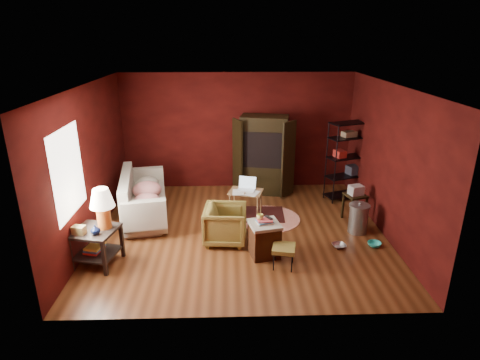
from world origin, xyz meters
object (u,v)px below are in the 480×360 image
object	(u,v)px
wire_shelving	(347,157)
side_table	(99,220)
hamper	(264,238)
laptop_desk	(246,193)
tv_armoire	(264,154)
armchair	(226,223)
sofa	(143,201)

from	to	relation	value
wire_shelving	side_table	bearing A→B (deg)	-171.33
hamper	laptop_desk	size ratio (longest dim) A/B	0.85
tv_armoire	wire_shelving	xyz separation A→B (m)	(1.86, -0.44, 0.02)
laptop_desk	side_table	bearing A→B (deg)	-129.96
armchair	wire_shelving	distance (m)	3.46
hamper	wire_shelving	distance (m)	3.33
hamper	laptop_desk	xyz separation A→B (m)	(-0.25, 1.59, 0.19)
laptop_desk	tv_armoire	world-z (taller)	tv_armoire
hamper	tv_armoire	bearing A→B (deg)	85.51
armchair	side_table	distance (m)	2.20
sofa	laptop_desk	world-z (taller)	laptop_desk
side_table	wire_shelving	xyz separation A→B (m)	(4.82, 2.66, 0.20)
sofa	wire_shelving	world-z (taller)	wire_shelving
armchair	hamper	world-z (taller)	armchair
laptop_desk	wire_shelving	xyz separation A→B (m)	(2.34, 0.91, 0.48)
side_table	sofa	bearing A→B (deg)	78.96
laptop_desk	tv_armoire	xyz separation A→B (m)	(0.48, 1.35, 0.46)
side_table	tv_armoire	bearing A→B (deg)	46.31
laptop_desk	wire_shelving	size ratio (longest dim) A/B	0.46
wire_shelving	laptop_desk	bearing A→B (deg)	-178.98
laptop_desk	armchair	bearing A→B (deg)	-96.36
side_table	laptop_desk	bearing A→B (deg)	35.19
laptop_desk	tv_armoire	size ratio (longest dim) A/B	0.44
armchair	hamper	bearing A→B (deg)	-122.29
side_table	laptop_desk	size ratio (longest dim) A/B	1.59
sofa	hamper	bearing A→B (deg)	-133.08
side_table	tv_armoire	world-z (taller)	tv_armoire
sofa	armchair	bearing A→B (deg)	-131.75
sofa	hamper	size ratio (longest dim) A/B	2.67
tv_armoire	side_table	bearing A→B (deg)	-122.75
hamper	laptop_desk	world-z (taller)	laptop_desk
tv_armoire	laptop_desk	bearing A→B (deg)	-98.58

